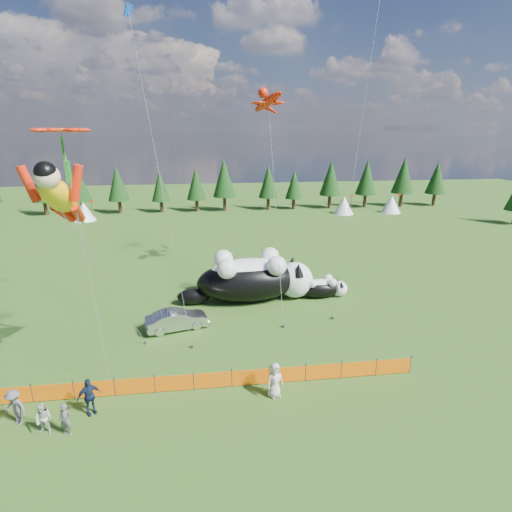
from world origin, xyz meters
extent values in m
plane|color=#143609|center=(0.00, 0.00, 0.00)|extent=(160.00, 160.00, 0.00)
cylinder|color=#262626|center=(-9.00, -3.00, 0.55)|extent=(0.06, 0.06, 1.10)
cylinder|color=#262626|center=(-7.00, -3.00, 0.55)|extent=(0.06, 0.06, 1.10)
cylinder|color=#262626|center=(-5.00, -3.00, 0.55)|extent=(0.06, 0.06, 1.10)
cylinder|color=#262626|center=(-3.00, -3.00, 0.55)|extent=(0.06, 0.06, 1.10)
cylinder|color=#262626|center=(-1.00, -3.00, 0.55)|extent=(0.06, 0.06, 1.10)
cylinder|color=#262626|center=(1.00, -3.00, 0.55)|extent=(0.06, 0.06, 1.10)
cylinder|color=#262626|center=(3.00, -3.00, 0.55)|extent=(0.06, 0.06, 1.10)
cylinder|color=#262626|center=(5.00, -3.00, 0.55)|extent=(0.06, 0.06, 1.10)
cylinder|color=#262626|center=(7.00, -3.00, 0.55)|extent=(0.06, 0.06, 1.10)
cylinder|color=#262626|center=(9.00, -3.00, 0.55)|extent=(0.06, 0.06, 1.10)
cylinder|color=#262626|center=(11.00, -3.00, 0.55)|extent=(0.06, 0.06, 1.10)
cube|color=#F86605|center=(-10.00, -3.00, 0.50)|extent=(2.00, 0.04, 0.90)
cube|color=#F86605|center=(-8.00, -3.00, 0.50)|extent=(2.00, 0.04, 0.90)
cube|color=#F86605|center=(-6.00, -3.00, 0.50)|extent=(2.00, 0.04, 0.90)
cube|color=#F86605|center=(-4.00, -3.00, 0.50)|extent=(2.00, 0.04, 0.90)
cube|color=#F86605|center=(-2.00, -3.00, 0.50)|extent=(2.00, 0.04, 0.90)
cube|color=#F86605|center=(0.00, -3.00, 0.50)|extent=(2.00, 0.04, 0.90)
cube|color=#F86605|center=(2.00, -3.00, 0.50)|extent=(2.00, 0.04, 0.90)
cube|color=#F86605|center=(4.00, -3.00, 0.50)|extent=(2.00, 0.04, 0.90)
cube|color=#F86605|center=(6.00, -3.00, 0.50)|extent=(2.00, 0.04, 0.90)
cube|color=#F86605|center=(8.00, -3.00, 0.50)|extent=(2.00, 0.04, 0.90)
cube|color=#F86605|center=(10.00, -3.00, 0.50)|extent=(2.00, 0.04, 0.90)
ellipsoid|color=black|center=(3.11, 8.16, 1.63)|extent=(8.37, 4.29, 3.27)
ellipsoid|color=white|center=(3.11, 8.16, 2.45)|extent=(6.32, 3.08, 2.00)
sphere|color=white|center=(6.91, 8.38, 1.45)|extent=(2.90, 2.90, 2.90)
sphere|color=#D9547F|center=(8.14, 8.45, 1.45)|extent=(0.41, 0.41, 0.41)
ellipsoid|color=black|center=(-1.24, 7.90, 0.63)|extent=(2.61, 1.42, 1.27)
cone|color=black|center=(6.96, 7.51, 2.61)|extent=(1.02, 1.02, 1.02)
cone|color=black|center=(6.86, 9.25, 2.61)|extent=(1.02, 1.02, 1.02)
sphere|color=white|center=(5.03, 9.45, 3.17)|extent=(1.52, 1.52, 1.52)
sphere|color=white|center=(5.17, 7.10, 3.17)|extent=(1.52, 1.52, 1.52)
sphere|color=white|center=(1.23, 9.23, 3.17)|extent=(1.52, 1.52, 1.52)
sphere|color=white|center=(1.37, 6.87, 3.17)|extent=(1.52, 1.52, 1.52)
ellipsoid|color=black|center=(8.92, 8.03, 0.72)|extent=(3.60, 1.69, 1.44)
ellipsoid|color=white|center=(8.92, 8.03, 1.08)|extent=(2.72, 1.21, 0.88)
sphere|color=white|center=(10.60, 8.04, 0.64)|extent=(1.28, 1.28, 1.28)
sphere|color=#D9547F|center=(11.14, 8.04, 0.64)|extent=(0.18, 0.18, 0.18)
ellipsoid|color=black|center=(7.00, 8.03, 0.28)|extent=(1.12, 0.56, 0.56)
cone|color=black|center=(10.60, 7.65, 1.15)|extent=(0.45, 0.45, 0.45)
cone|color=black|center=(10.59, 8.42, 1.15)|extent=(0.45, 0.45, 0.45)
sphere|color=white|center=(9.80, 8.55, 1.40)|extent=(0.67, 0.67, 0.67)
sphere|color=white|center=(9.80, 7.52, 1.40)|extent=(0.67, 0.67, 0.67)
sphere|color=white|center=(8.12, 8.55, 1.40)|extent=(0.67, 0.67, 0.67)
sphere|color=white|center=(8.12, 7.51, 1.40)|extent=(0.67, 0.67, 0.67)
imported|color=silver|center=(-2.27, 3.92, 0.69)|extent=(4.44, 2.47, 1.39)
imported|color=#545559|center=(-6.58, -5.52, 0.78)|extent=(0.65, 0.51, 1.56)
imported|color=beige|center=(-7.57, -5.36, 0.78)|extent=(0.85, 0.63, 1.56)
imported|color=#15213C|center=(-5.90, -4.22, 0.95)|extent=(1.25, 1.08, 1.91)
imported|color=#545559|center=(-9.09, -4.54, 0.91)|extent=(1.32, 1.05, 1.82)
imported|color=beige|center=(3.13, -4.05, 0.95)|extent=(1.10, 0.94, 1.90)
cylinder|color=#595959|center=(-5.61, 0.60, 5.10)|extent=(0.03, 0.03, 10.74)
cube|color=#262626|center=(-4.20, 2.14, 0.08)|extent=(0.15, 0.15, 0.16)
cylinder|color=#595959|center=(5.24, 8.72, 7.71)|extent=(0.03, 0.03, 18.69)
cube|color=#262626|center=(4.99, 3.23, 0.08)|extent=(0.15, 0.15, 0.16)
cylinder|color=#595959|center=(-6.15, -0.98, 6.61)|extent=(0.03, 0.03, 13.53)
cube|color=#262626|center=(-5.21, -2.77, 0.08)|extent=(0.15, 0.15, 0.16)
cube|color=#1B951B|center=(-7.08, 0.81, 10.44)|extent=(0.21, 0.21, 4.63)
cylinder|color=#595959|center=(-2.60, 3.36, 9.85)|extent=(0.03, 0.03, 20.03)
cube|color=#262626|center=(-1.23, 1.28, 0.08)|extent=(0.15, 0.15, 0.16)
cylinder|color=#595959|center=(10.75, 6.64, 12.29)|extent=(0.03, 0.03, 25.14)
cube|color=#262626|center=(8.77, 4.03, 0.08)|extent=(0.15, 0.15, 0.16)
camera|label=1|loc=(-0.02, -21.15, 13.14)|focal=28.00mm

